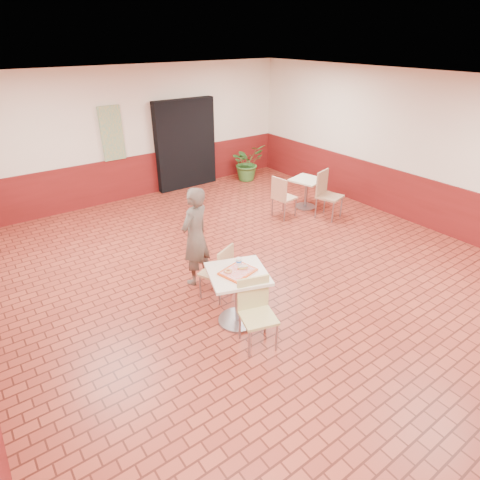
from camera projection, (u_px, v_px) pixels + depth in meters
room_shell at (276, 197)px, 5.76m from camera, size 8.01×10.01×3.01m
wainscot_band at (274, 258)px, 6.22m from camera, size 8.00×10.00×1.00m
corridor_doorway at (186, 145)px, 10.07m from camera, size 1.60×0.22×2.20m
promo_poster at (112, 133)px, 8.95m from camera, size 0.50×0.03×1.20m
main_table at (238, 289)px, 5.39m from camera, size 0.76×0.76×0.80m
chair_main_front at (256, 309)px, 5.05m from camera, size 0.53×0.53×0.92m
chair_main_back at (220, 270)px, 5.93m from camera, size 0.53×0.53×0.87m
customer at (195, 237)px, 6.20m from camera, size 0.69×0.58×1.60m
serving_tray at (238, 272)px, 5.27m from camera, size 0.44×0.34×0.03m
ring_donut at (228, 271)px, 5.22m from camera, size 0.13×0.13×0.03m
long_john_donut at (243, 268)px, 5.29m from camera, size 0.16×0.12×0.04m
paper_cup at (239, 261)px, 5.38m from camera, size 0.08×0.08×0.10m
second_table at (306, 188)px, 9.11m from camera, size 0.64×0.64×0.68m
chair_second_left at (282, 195)px, 8.59m from camera, size 0.47×0.47×0.91m
chair_second_front at (327, 192)px, 8.59m from camera, size 0.58×0.58×1.02m
potted_plant at (247, 162)px, 10.83m from camera, size 0.91×0.80×0.97m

